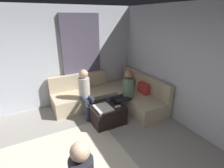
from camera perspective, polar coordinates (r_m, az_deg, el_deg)
wall_back at (r=3.89m, az=29.74°, el=2.51°), size 6.00×0.12×2.70m
wall_left at (r=4.97m, az=-24.66°, el=6.98°), size 0.12×6.00×2.70m
curtain_panel at (r=5.13m, az=-9.80°, el=7.87°), size 0.06×1.10×2.50m
sectional_couch at (r=5.01m, az=0.04°, el=-3.93°), size 2.10×2.55×0.87m
ottoman at (r=4.30m, az=-1.97°, el=-9.56°), size 0.76×0.76×0.42m
folded_blanket at (r=4.07m, az=-2.90°, el=-7.82°), size 0.44×0.36×0.04m
coffee_mug at (r=4.42m, az=-1.20°, el=-4.84°), size 0.08×0.08×0.10m
game_remote at (r=4.15m, az=1.86°, el=-7.31°), size 0.05×0.15×0.02m
person_on_couch_back at (r=4.41m, az=4.37°, el=-2.26°), size 0.30×0.60×1.20m
person_on_couch_side at (r=4.42m, az=-8.57°, el=-2.38°), size 0.60×0.30×1.20m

